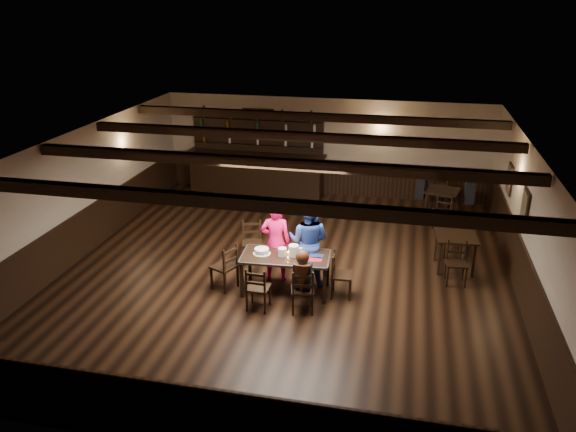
% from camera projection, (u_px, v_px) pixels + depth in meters
% --- Properties ---
extents(ground, '(10.00, 10.00, 0.00)m').
position_uv_depth(ground, '(286.00, 272.00, 11.50)').
color(ground, black).
rests_on(ground, ground).
extents(room_shell, '(9.02, 10.02, 2.71)m').
position_uv_depth(room_shell, '(287.00, 191.00, 10.89)').
color(room_shell, beige).
rests_on(room_shell, ground).
extents(dining_table, '(1.71, 0.93, 0.75)m').
position_uv_depth(dining_table, '(286.00, 259.00, 10.52)').
color(dining_table, black).
rests_on(dining_table, ground).
extents(chair_near_left, '(0.41, 0.39, 0.84)m').
position_uv_depth(chair_near_left, '(257.00, 286.00, 9.93)').
color(chair_near_left, black).
rests_on(chair_near_left, ground).
extents(chair_near_right, '(0.47, 0.46, 0.85)m').
position_uv_depth(chair_near_right, '(303.00, 288.00, 9.84)').
color(chair_near_right, black).
rests_on(chair_near_right, ground).
extents(chair_end_left, '(0.55, 0.56, 0.92)m').
position_uv_depth(chair_end_left, '(227.00, 264.00, 10.65)').
color(chair_end_left, black).
rests_on(chair_end_left, ground).
extents(chair_end_right, '(0.40, 0.42, 0.87)m').
position_uv_depth(chair_end_right, '(338.00, 271.00, 10.43)').
color(chair_end_right, black).
rests_on(chair_end_right, ground).
extents(chair_far_pushed, '(0.52, 0.50, 0.90)m').
position_uv_depth(chair_far_pushed, '(252.00, 238.00, 11.80)').
color(chair_far_pushed, black).
rests_on(chair_far_pushed, ground).
extents(woman_pink, '(0.64, 0.47, 1.62)m').
position_uv_depth(woman_pink, '(276.00, 242.00, 10.91)').
color(woman_pink, '#FC1454').
rests_on(woman_pink, ground).
extents(man_blue, '(0.90, 0.74, 1.70)m').
position_uv_depth(man_blue, '(309.00, 241.00, 10.85)').
color(man_blue, navy).
rests_on(man_blue, ground).
extents(seated_person, '(0.31, 0.47, 0.77)m').
position_uv_depth(seated_person, '(302.00, 271.00, 9.78)').
color(seated_person, black).
rests_on(seated_person, ground).
extents(cake, '(0.34, 0.34, 0.11)m').
position_uv_depth(cake, '(262.00, 251.00, 10.55)').
color(cake, white).
rests_on(cake, dining_table).
extents(plate_stack_a, '(0.16, 0.16, 0.15)m').
position_uv_depth(plate_stack_a, '(282.00, 252.00, 10.46)').
color(plate_stack_a, white).
rests_on(plate_stack_a, dining_table).
extents(plate_stack_b, '(0.18, 0.18, 0.22)m').
position_uv_depth(plate_stack_b, '(294.00, 250.00, 10.44)').
color(plate_stack_b, white).
rests_on(plate_stack_b, dining_table).
extents(tea_light, '(0.05, 0.05, 0.06)m').
position_uv_depth(tea_light, '(288.00, 253.00, 10.55)').
color(tea_light, '#A5A8AD').
rests_on(tea_light, dining_table).
extents(salt_shaker, '(0.03, 0.03, 0.08)m').
position_uv_depth(salt_shaker, '(303.00, 256.00, 10.40)').
color(salt_shaker, silver).
rests_on(salt_shaker, dining_table).
extents(pepper_shaker, '(0.04, 0.04, 0.10)m').
position_uv_depth(pepper_shaker, '(306.00, 257.00, 10.32)').
color(pepper_shaker, '#A5A8AD').
rests_on(pepper_shaker, dining_table).
extents(drink_glass, '(0.08, 0.08, 0.12)m').
position_uv_depth(drink_glass, '(300.00, 251.00, 10.54)').
color(drink_glass, silver).
rests_on(drink_glass, dining_table).
extents(menu_red, '(0.29, 0.23, 0.00)m').
position_uv_depth(menu_red, '(315.00, 259.00, 10.33)').
color(menu_red, maroon).
rests_on(menu_red, dining_table).
extents(menu_blue, '(0.26, 0.18, 0.00)m').
position_uv_depth(menu_blue, '(317.00, 256.00, 10.47)').
color(menu_blue, '#102150').
rests_on(menu_blue, dining_table).
extents(bar_counter, '(3.95, 0.70, 2.20)m').
position_uv_depth(bar_counter, '(256.00, 167.00, 15.90)').
color(bar_counter, black).
rests_on(bar_counter, ground).
extents(back_table_a, '(0.86, 0.86, 0.75)m').
position_uv_depth(back_table_a, '(456.00, 240.00, 11.41)').
color(back_table_a, black).
rests_on(back_table_a, ground).
extents(back_table_b, '(0.95, 0.95, 0.75)m').
position_uv_depth(back_table_b, '(442.00, 194.00, 14.04)').
color(back_table_b, black).
rests_on(back_table_b, ground).
extents(bg_patron_left, '(0.30, 0.39, 0.72)m').
position_uv_depth(bg_patron_left, '(422.00, 184.00, 14.20)').
color(bg_patron_left, black).
rests_on(bg_patron_left, ground).
extents(bg_patron_right, '(0.23, 0.38, 0.77)m').
position_uv_depth(bg_patron_right, '(470.00, 188.00, 13.84)').
color(bg_patron_right, black).
rests_on(bg_patron_right, ground).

